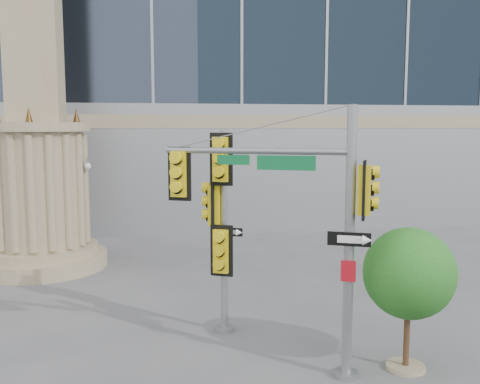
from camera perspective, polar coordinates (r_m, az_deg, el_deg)
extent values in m
plane|color=#545456|center=(11.73, 2.37, -17.99)|extent=(120.00, 120.00, 0.00)
cylinder|color=gray|center=(20.31, -20.22, -6.87)|extent=(4.40, 4.40, 0.50)
cylinder|color=gray|center=(20.22, -20.27, -5.77)|extent=(3.80, 3.80, 0.30)
cylinder|color=gray|center=(19.87, -20.52, 0.29)|extent=(3.00, 3.00, 4.00)
cylinder|color=gray|center=(19.76, -20.79, 6.50)|extent=(3.50, 3.50, 0.30)
cone|color=#472D14|center=(19.56, -17.07, 7.82)|extent=(0.24, 0.24, 0.50)
cylinder|color=slate|center=(11.44, 11.25, -18.50)|extent=(0.50, 0.50, 0.11)
cylinder|color=slate|center=(10.59, 11.58, -5.53)|extent=(0.20, 0.20, 5.36)
cylinder|color=slate|center=(10.63, 1.64, 4.39)|extent=(3.46, 1.68, 0.13)
cube|color=#0B6432|center=(10.50, 4.94, 3.11)|extent=(1.07, 0.52, 0.29)
cube|color=yellow|center=(11.14, -6.45, 1.93)|extent=(0.55, 0.43, 1.12)
cube|color=yellow|center=(10.40, 13.10, 0.20)|extent=(0.43, 0.55, 1.12)
cube|color=black|center=(10.44, 11.56, -4.95)|extent=(0.76, 0.37, 0.27)
cube|color=#AD101C|center=(10.58, 11.47, -8.27)|extent=(0.27, 0.14, 0.41)
cylinder|color=slate|center=(13.44, -1.66, -14.38)|extent=(0.47, 0.47, 0.12)
cylinder|color=slate|center=(12.77, -1.69, -4.35)|extent=(0.18, 0.18, 4.89)
cube|color=yellow|center=(12.34, -2.01, 3.51)|extent=(0.60, 0.47, 1.22)
cube|color=yellow|center=(12.71, -2.64, -1.27)|extent=(0.47, 0.60, 1.22)
cube|color=yellow|center=(12.65, -1.96, -6.27)|extent=(0.60, 0.47, 1.22)
cube|color=black|center=(12.60, -1.07, -4.27)|extent=(0.56, 0.28, 0.20)
cylinder|color=gray|center=(12.05, 17.23, -17.38)|extent=(0.79, 0.79, 0.09)
cylinder|color=#382314|center=(11.76, 17.36, -14.05)|extent=(0.12, 0.12, 1.58)
sphere|color=#16611E|center=(11.39, 17.59, -8.25)|extent=(1.85, 1.85, 1.85)
sphere|color=#16611E|center=(11.82, 18.78, -9.06)|extent=(1.14, 1.14, 1.14)
sphere|color=#16611E|center=(11.12, 16.64, -9.75)|extent=(0.97, 0.97, 0.97)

